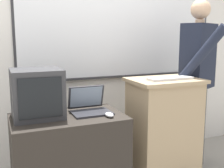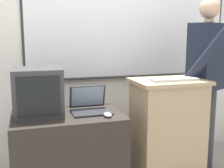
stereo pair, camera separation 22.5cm
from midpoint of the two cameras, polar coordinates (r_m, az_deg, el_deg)
name	(u,v)px [view 2 (the right image)]	position (r m, az deg, el deg)	size (l,w,h in m)	color
back_wall	(97,38)	(3.09, -0.90, 9.38)	(6.40, 0.17, 2.72)	silver
lectern_podium	(167,134)	(2.65, 13.50, -9.91)	(0.63, 0.47, 1.01)	tan
side_desk	(69,161)	(2.37, -6.01, -15.26)	(0.87, 0.53, 0.77)	#28231E
person_presenter	(206,76)	(2.94, 20.73, 1.60)	(0.57, 0.69, 1.74)	#333338
laptop	(90,105)	(2.31, -1.82, -4.31)	(0.31, 0.28, 0.21)	#28282D
wireless_keyboard	(174,79)	(2.49, 15.06, 0.89)	(0.42, 0.12, 0.02)	silver
computer_mouse_by_laptop	(108,115)	(2.17, 2.08, -6.30)	(0.06, 0.10, 0.03)	#BCBCC1
crt_monitor	(38,92)	(2.23, -12.11, -1.61)	(0.37, 0.36, 0.37)	#333335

